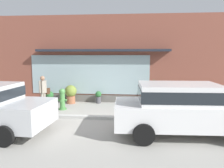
% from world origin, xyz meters
% --- Properties ---
extents(ground_plane, '(60.00, 60.00, 0.00)m').
position_xyz_m(ground_plane, '(0.00, 0.00, 0.00)').
color(ground_plane, '#9E9B93').
extents(curb_strip, '(14.00, 0.24, 0.12)m').
position_xyz_m(curb_strip, '(0.00, -0.20, 0.06)').
color(curb_strip, '#B2B2AD').
rests_on(curb_strip, ground_plane).
extents(storefront, '(14.00, 0.81, 4.59)m').
position_xyz_m(storefront, '(-0.01, 3.19, 2.25)').
color(storefront, brown).
rests_on(storefront, ground_plane).
extents(fire_hydrant, '(0.42, 0.39, 0.98)m').
position_xyz_m(fire_hydrant, '(-1.64, 1.15, 0.51)').
color(fire_hydrant, '#4C8C47').
rests_on(fire_hydrant, ground_plane).
extents(pedestrian_with_handbag, '(0.36, 0.58, 1.56)m').
position_xyz_m(pedestrian_with_handbag, '(-2.52, 1.13, 0.89)').
color(pedestrian_with_handbag, '#9E9384').
rests_on(pedestrian_with_handbag, ground_plane).
extents(parked_car_white, '(4.44, 2.07, 1.65)m').
position_xyz_m(parked_car_white, '(3.16, -1.70, 0.93)').
color(parked_car_white, white).
rests_on(parked_car_white, ground_plane).
extents(potted_plant_corner_tall, '(0.48, 0.48, 1.33)m').
position_xyz_m(potted_plant_corner_tall, '(2.67, 2.62, 0.64)').
color(potted_plant_corner_tall, '#4C4C51').
rests_on(potted_plant_corner_tall, ground_plane).
extents(potted_plant_doorstep, '(0.40, 0.40, 0.60)m').
position_xyz_m(potted_plant_doorstep, '(-2.78, 2.57, 0.32)').
color(potted_plant_doorstep, '#B7B2A3').
rests_on(potted_plant_doorstep, ground_plane).
extents(potted_plant_window_right, '(0.32, 0.32, 0.63)m').
position_xyz_m(potted_plant_window_right, '(-0.18, 2.64, 0.35)').
color(potted_plant_window_right, '#4C4C51').
rests_on(potted_plant_window_right, ground_plane).
extents(potted_plant_low_front, '(0.62, 0.62, 0.96)m').
position_xyz_m(potted_plant_low_front, '(-1.61, 2.46, 0.54)').
color(potted_plant_low_front, '#9E6042').
rests_on(potted_plant_low_front, ground_plane).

